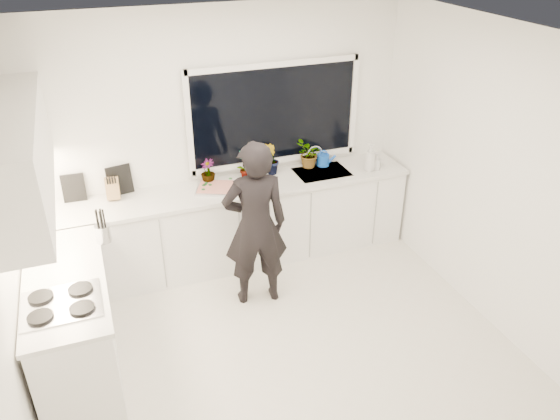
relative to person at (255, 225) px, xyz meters
name	(u,v)px	position (x,y,z in m)	size (l,w,h in m)	color
floor	(279,345)	(-0.03, -0.72, -0.86)	(4.00, 3.50, 0.02)	beige
wall_back	(220,138)	(-0.03, 1.04, 0.50)	(4.00, 0.02, 2.70)	white
wall_right	(487,176)	(1.98, -0.72, 0.50)	(0.02, 3.50, 2.70)	white
ceiling	(278,37)	(-0.03, -0.72, 1.86)	(4.00, 3.50, 0.02)	white
window	(275,114)	(0.57, 1.01, 0.70)	(1.80, 0.02, 1.00)	black
base_cabinets_back	(232,226)	(-0.03, 0.73, -0.41)	(3.92, 0.58, 0.88)	white
base_cabinets_left	(75,325)	(-1.70, -0.37, -0.41)	(0.58, 1.60, 0.88)	white
countertop_back	(230,189)	(-0.03, 0.72, 0.05)	(3.94, 0.62, 0.04)	silver
countertop_left	(64,280)	(-1.70, -0.37, 0.05)	(0.62, 1.60, 0.04)	silver
upper_cabinets	(22,154)	(-1.82, -0.02, 1.00)	(0.34, 2.10, 0.70)	white
sink	(322,176)	(1.02, 0.73, 0.02)	(0.58, 0.42, 0.14)	silver
faucet	(315,156)	(1.02, 0.93, 0.18)	(0.03, 0.03, 0.22)	silver
stovetop	(61,303)	(-1.72, -0.72, 0.09)	(0.56, 0.48, 0.03)	black
person	(255,225)	(0.00, 0.00, 0.00)	(0.62, 0.41, 1.69)	black
pizza_tray	(219,188)	(-0.16, 0.70, 0.09)	(0.46, 0.34, 0.03)	silver
pizza	(219,187)	(-0.16, 0.70, 0.11)	(0.42, 0.30, 0.01)	red
watering_can	(323,160)	(1.10, 0.89, 0.14)	(0.14, 0.14, 0.13)	blue
paper_towel_roll	(38,200)	(-1.88, 0.83, 0.20)	(0.11, 0.11, 0.26)	white
knife_block	(113,189)	(-1.20, 0.87, 0.18)	(0.13, 0.10, 0.22)	#9F714A
utensil_crock	(103,233)	(-1.36, 0.08, 0.15)	(0.13, 0.13, 0.16)	silver
picture_frame_large	(74,188)	(-1.55, 0.97, 0.21)	(0.22, 0.02, 0.28)	black
picture_frame_small	(120,180)	(-1.11, 0.97, 0.22)	(0.25, 0.02, 0.30)	black
herb_plants	(280,159)	(0.58, 0.89, 0.23)	(1.44, 0.38, 0.33)	#26662D
soap_bottles	(372,158)	(1.54, 0.58, 0.22)	(0.23, 0.17, 0.31)	#D8BF66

